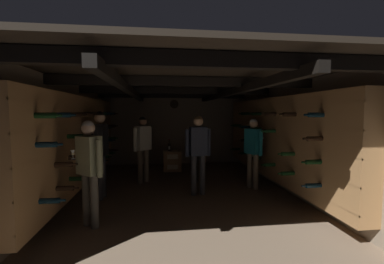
# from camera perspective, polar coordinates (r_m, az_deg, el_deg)

# --- Properties ---
(ground_plane) EXTENTS (8.40, 8.40, 0.00)m
(ground_plane) POSITION_cam_1_polar(r_m,az_deg,el_deg) (5.71, -2.26, -13.24)
(ground_plane) COLOR #7A6651
(room_shell) EXTENTS (4.72, 6.52, 2.41)m
(room_shell) POSITION_cam_1_polar(r_m,az_deg,el_deg) (5.72, -2.57, 1.21)
(room_shell) COLOR gray
(room_shell) RESTS_ON ground_plane
(wine_crate_stack) EXTENTS (0.52, 0.35, 0.60)m
(wine_crate_stack) POSITION_cam_1_polar(r_m,az_deg,el_deg) (7.66, -4.39, -6.37)
(wine_crate_stack) COLOR #A37547
(wine_crate_stack) RESTS_ON ground_plane
(display_bottle) EXTENTS (0.08, 0.08, 0.35)m
(display_bottle) POSITION_cam_1_polar(r_m,az_deg,el_deg) (7.53, -5.06, -3.20)
(display_bottle) COLOR black
(display_bottle) RESTS_ON wine_crate_stack
(person_host_center) EXTENTS (0.54, 0.26, 1.66)m
(person_host_center) POSITION_cam_1_polar(r_m,az_deg,el_deg) (5.35, 1.37, -3.38)
(person_host_center) COLOR #2D2D33
(person_host_center) RESTS_ON ground_plane
(person_guest_mid_left) EXTENTS (0.33, 0.54, 1.75)m
(person_guest_mid_left) POSITION_cam_1_polar(r_m,az_deg,el_deg) (5.42, -19.60, -2.87)
(person_guest_mid_left) COLOR #2D2D33
(person_guest_mid_left) RESTS_ON ground_plane
(person_guest_far_left) EXTENTS (0.42, 0.44, 1.62)m
(person_guest_far_left) POSITION_cam_1_polar(r_m,az_deg,el_deg) (6.41, -10.82, -2.41)
(person_guest_far_left) COLOR brown
(person_guest_far_left) RESTS_ON ground_plane
(person_guest_near_left) EXTENTS (0.46, 0.39, 1.61)m
(person_guest_near_left) POSITION_cam_1_polar(r_m,az_deg,el_deg) (4.16, -21.80, -6.48)
(person_guest_near_left) COLOR #4C473D
(person_guest_near_left) RESTS_ON ground_plane
(person_guest_mid_right) EXTENTS (0.42, 0.49, 1.59)m
(person_guest_mid_right) POSITION_cam_1_polar(r_m,az_deg,el_deg) (5.99, 13.34, -3.18)
(person_guest_mid_right) COLOR brown
(person_guest_mid_right) RESTS_ON ground_plane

